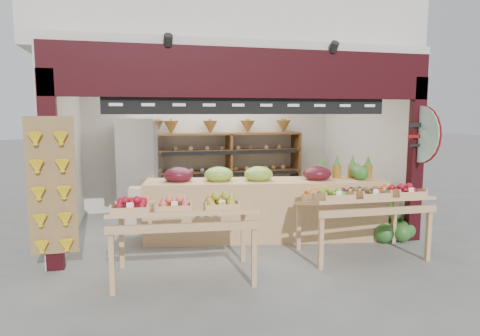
% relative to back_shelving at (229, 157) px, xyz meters
% --- Properties ---
extents(ground, '(60.00, 60.00, 0.00)m').
position_rel_back_shelving_xyz_m(ground, '(-0.33, -1.94, -1.15)').
color(ground, slate).
rests_on(ground, ground).
extents(shop_structure, '(6.36, 5.12, 5.40)m').
position_rel_back_shelving_xyz_m(shop_structure, '(-0.33, -0.33, 2.77)').
color(shop_structure, beige).
rests_on(shop_structure, ground).
extents(banana_board, '(0.60, 0.15, 1.80)m').
position_rel_back_shelving_xyz_m(banana_board, '(-3.06, -3.12, -0.04)').
color(banana_board, '#966F44').
rests_on(banana_board, ground).
extents(gift_sign, '(0.04, 0.93, 0.92)m').
position_rel_back_shelving_xyz_m(gift_sign, '(2.42, -3.09, 0.60)').
color(gift_sign, silver).
rests_on(gift_sign, ground).
extents(back_shelving, '(3.14, 0.51, 1.93)m').
position_rel_back_shelving_xyz_m(back_shelving, '(0.00, 0.00, 0.00)').
color(back_shelving, brown).
rests_on(back_shelving, ground).
extents(refrigerator, '(0.99, 0.99, 1.98)m').
position_rel_back_shelving_xyz_m(refrigerator, '(-1.86, -0.13, -0.16)').
color(refrigerator, silver).
rests_on(refrigerator, ground).
extents(cardboard_stack, '(1.05, 0.76, 0.73)m').
position_rel_back_shelving_xyz_m(cardboard_stack, '(-1.70, -1.02, -0.88)').
color(cardboard_stack, beige).
rests_on(cardboard_stack, ground).
extents(mid_counter, '(4.01, 1.44, 1.22)m').
position_rel_back_shelving_xyz_m(mid_counter, '(0.06, -2.30, -0.62)').
color(mid_counter, tan).
rests_on(mid_counter, ground).
extents(display_table_left, '(1.87, 1.17, 1.11)m').
position_rel_back_shelving_xyz_m(display_table_left, '(-1.55, -3.61, -0.29)').
color(display_table_left, tan).
rests_on(display_table_left, ground).
extents(display_table_right, '(1.78, 1.03, 1.10)m').
position_rel_back_shelving_xyz_m(display_table_right, '(1.19, -3.48, -0.28)').
color(display_table_right, tan).
rests_on(display_table_right, ground).
extents(watermelon_pile, '(0.84, 0.78, 0.60)m').
position_rel_back_shelving_xyz_m(watermelon_pile, '(2.12, -2.82, -0.94)').
color(watermelon_pile, '#1B521D').
rests_on(watermelon_pile, ground).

